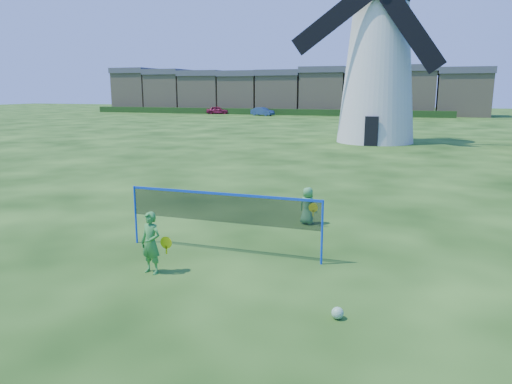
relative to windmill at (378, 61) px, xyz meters
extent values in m
plane|color=black|center=(-0.67, -28.00, -6.19)|extent=(220.00, 220.00, 0.00)
cube|color=black|center=(0.00, -2.87, -5.11)|extent=(0.98, 0.12, 2.15)
cube|color=black|center=(0.00, -2.27, -1.29)|extent=(0.69, 0.12, 0.88)
cube|color=black|center=(0.00, -1.80, 1.84)|extent=(0.59, 0.12, 0.78)
cube|color=black|center=(-3.09, -2.28, 2.93)|extent=(6.36, 0.10, 5.13)
cube|color=black|center=(2.24, -2.28, 2.07)|extent=(5.13, 0.10, 6.36)
cylinder|color=blue|center=(-3.66, -28.06, -5.41)|extent=(0.05, 0.05, 1.55)
cylinder|color=blue|center=(1.34, -28.06, -5.41)|extent=(0.05, 0.05, 1.55)
cube|color=black|center=(-1.16, -28.06, -5.04)|extent=(5.00, 0.02, 0.70)
cube|color=blue|center=(-1.16, -28.06, -4.67)|extent=(5.00, 0.02, 0.06)
imported|color=#388C3B|center=(-2.15, -29.82, -5.49)|extent=(0.57, 0.43, 1.40)
cylinder|color=#F8F90D|center=(-1.87, -29.64, -5.51)|extent=(0.28, 0.02, 0.28)
cube|color=#F8F90D|center=(-1.87, -29.64, -5.68)|extent=(0.03, 0.02, 0.20)
imported|color=#4EA257|center=(0.25, -24.78, -5.62)|extent=(0.65, 0.52, 1.14)
cylinder|color=#F8F90D|center=(0.47, -25.00, -5.61)|extent=(0.28, 0.02, 0.28)
cube|color=#F8F90D|center=(0.47, -25.00, -5.78)|extent=(0.03, 0.02, 0.20)
sphere|color=green|center=(2.15, -30.68, -6.08)|extent=(0.22, 0.22, 0.22)
cube|color=tan|center=(-49.30, 44.00, -2.63)|extent=(6.74, 8.00, 7.12)
cube|color=#4C4C54|center=(-49.30, 44.00, 1.43)|extent=(7.04, 8.40, 1.00)
cube|color=tan|center=(-42.23, 44.00, -2.79)|extent=(6.80, 8.00, 6.80)
cube|color=#4C4C54|center=(-42.23, 44.00, 1.11)|extent=(7.10, 8.40, 1.00)
cube|color=tan|center=(-34.80, 44.00, -2.95)|extent=(7.47, 8.00, 6.47)
cube|color=#4C4C54|center=(-34.80, 44.00, 0.79)|extent=(7.77, 8.40, 1.00)
cube|color=tan|center=(-27.40, 44.00, -3.02)|extent=(6.73, 8.00, 6.35)
cube|color=#4C4C54|center=(-27.40, 44.00, 0.66)|extent=(7.03, 8.40, 1.00)
cube|color=tan|center=(-20.05, 44.00, -2.99)|extent=(7.36, 8.00, 6.41)
cube|color=#4C4C54|center=(-20.05, 44.00, 0.72)|extent=(7.66, 8.40, 1.00)
cube|color=tan|center=(-12.46, 44.00, -2.79)|extent=(7.22, 8.00, 6.81)
cube|color=#4C4C54|center=(-12.46, 44.00, 1.12)|extent=(7.52, 8.40, 1.00)
cube|color=tan|center=(-5.15, 44.00, -2.88)|extent=(6.79, 8.00, 6.62)
cube|color=#4C4C54|center=(-5.15, 44.00, 0.93)|extent=(7.09, 8.40, 1.00)
cube|color=tan|center=(1.93, 44.00, -2.75)|extent=(6.78, 8.00, 6.89)
cube|color=#4C4C54|center=(1.93, 44.00, 1.20)|extent=(7.08, 8.40, 1.00)
cube|color=tan|center=(9.41, 44.00, -2.97)|extent=(7.58, 8.00, 6.43)
cube|color=#4C4C54|center=(9.41, 44.00, 0.74)|extent=(7.88, 8.40, 1.00)
cube|color=#193814|center=(-22.67, 38.00, -5.69)|extent=(62.00, 0.80, 1.00)
imported|color=maroon|center=(-29.67, 37.69, -5.53)|extent=(4.11, 2.45, 1.31)
imported|color=navy|center=(-20.77, 35.22, -5.54)|extent=(4.20, 2.64, 1.31)
camera|label=1|loc=(3.32, -38.61, -2.18)|focal=33.49mm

